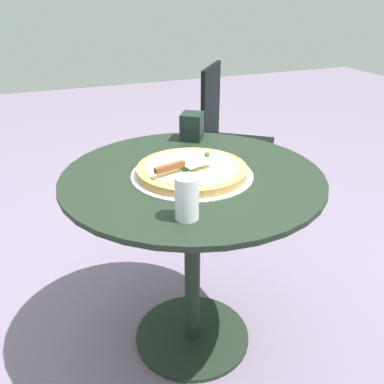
{
  "coord_description": "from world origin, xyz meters",
  "views": [
    {
      "loc": [
        1.21,
        -0.49,
        1.31
      ],
      "look_at": [
        0.01,
        -0.01,
        0.68
      ],
      "focal_mm": 39.2,
      "sensor_mm": 36.0,
      "label": 1
    }
  ],
  "objects_px": {
    "drinking_cup": "(187,198)",
    "patio_chair_near": "(227,132)",
    "pizza_server": "(182,164)",
    "pizza_on_tray": "(192,171)",
    "patio_table": "(192,222)",
    "napkin_dispenser": "(192,126)"
  },
  "relations": [
    {
      "from": "patio_table",
      "to": "napkin_dispenser",
      "type": "xyz_separation_m",
      "value": [
        -0.33,
        0.13,
        0.24
      ]
    },
    {
      "from": "pizza_on_tray",
      "to": "patio_table",
      "type": "bearing_deg",
      "value": 152.59
    },
    {
      "from": "drinking_cup",
      "to": "napkin_dispenser",
      "type": "height_order",
      "value": "drinking_cup"
    },
    {
      "from": "napkin_dispenser",
      "to": "drinking_cup",
      "type": "bearing_deg",
      "value": -169.42
    },
    {
      "from": "pizza_on_tray",
      "to": "patio_chair_near",
      "type": "xyz_separation_m",
      "value": [
        -0.97,
        0.62,
        -0.24
      ]
    },
    {
      "from": "drinking_cup",
      "to": "patio_table",
      "type": "bearing_deg",
      "value": 155.28
    },
    {
      "from": "pizza_on_tray",
      "to": "pizza_server",
      "type": "distance_m",
      "value": 0.06
    },
    {
      "from": "drinking_cup",
      "to": "pizza_on_tray",
      "type": "bearing_deg",
      "value": 155.38
    },
    {
      "from": "patio_table",
      "to": "patio_chair_near",
      "type": "xyz_separation_m",
      "value": [
        -0.97,
        0.61,
        -0.03
      ]
    },
    {
      "from": "patio_table",
      "to": "drinking_cup",
      "type": "height_order",
      "value": "drinking_cup"
    },
    {
      "from": "pizza_server",
      "to": "patio_chair_near",
      "type": "xyz_separation_m",
      "value": [
        -1.0,
        0.66,
        -0.28
      ]
    },
    {
      "from": "pizza_server",
      "to": "napkin_dispenser",
      "type": "xyz_separation_m",
      "value": [
        -0.37,
        0.18,
        -0.0
      ]
    },
    {
      "from": "pizza_on_tray",
      "to": "patio_chair_near",
      "type": "relative_size",
      "value": 0.45
    },
    {
      "from": "patio_table",
      "to": "drinking_cup",
      "type": "bearing_deg",
      "value": -24.72
    },
    {
      "from": "patio_chair_near",
      "to": "pizza_server",
      "type": "bearing_deg",
      "value": -33.43
    },
    {
      "from": "pizza_server",
      "to": "drinking_cup",
      "type": "distance_m",
      "value": 0.25
    },
    {
      "from": "pizza_on_tray",
      "to": "drinking_cup",
      "type": "bearing_deg",
      "value": -24.62
    },
    {
      "from": "drinking_cup",
      "to": "napkin_dispenser",
      "type": "distance_m",
      "value": 0.66
    },
    {
      "from": "drinking_cup",
      "to": "napkin_dispenser",
      "type": "relative_size",
      "value": 1.13
    },
    {
      "from": "drinking_cup",
      "to": "patio_chair_near",
      "type": "bearing_deg",
      "value": 149.22
    },
    {
      "from": "pizza_server",
      "to": "patio_table",
      "type": "bearing_deg",
      "value": 126.44
    },
    {
      "from": "pizza_server",
      "to": "drinking_cup",
      "type": "relative_size",
      "value": 1.75
    }
  ]
}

